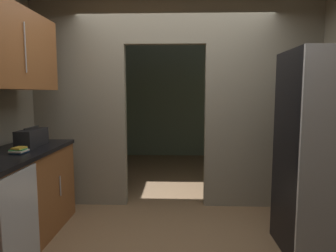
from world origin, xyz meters
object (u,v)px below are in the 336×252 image
at_px(dishwasher, 21,224).
at_px(book_stack, 19,150).
at_px(boombox, 32,138).
at_px(refrigerator, 331,154).

height_order(dishwasher, book_stack, book_stack).
distance_m(boombox, book_stack, 0.38).
height_order(boombox, book_stack, boombox).
xyz_separation_m(dishwasher, book_stack, (-0.22, 0.43, 0.53)).
relative_size(dishwasher, boombox, 2.02).
height_order(refrigerator, book_stack, refrigerator).
bearing_deg(dishwasher, boombox, 109.12).
relative_size(refrigerator, book_stack, 11.31).
bearing_deg(book_stack, boombox, 98.74).
xyz_separation_m(refrigerator, boombox, (-2.98, 0.34, 0.08)).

